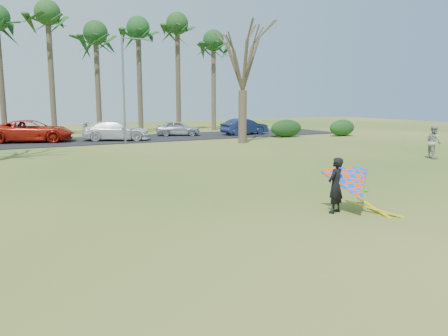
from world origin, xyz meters
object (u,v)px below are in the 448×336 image
car_4 (178,128)px  car_5 (245,127)px  car_2 (32,131)px  kite_flyer (351,185)px  car_3 (116,131)px  streetlight (125,84)px  bare_tree_right (243,55)px  pedestrian_a (433,142)px

car_4 → car_5: size_ratio=0.87×
car_2 → kite_flyer: bearing=-149.1°
car_3 → car_5: (11.91, 0.03, -0.04)m
streetlight → car_2: 8.20m
streetlight → kite_flyer: 23.57m
streetlight → car_3: bearing=98.5°
bare_tree_right → car_5: bearing=58.3°
bare_tree_right → streetlight: bearing=153.0°
streetlight → car_2: (-6.39, 3.71, -3.56)m
bare_tree_right → car_4: bare_tree_right is taller
bare_tree_right → pedestrian_a: (5.37, -12.49, -5.62)m
streetlight → kite_flyer: size_ratio=3.35×
car_2 → pedestrian_a: 28.15m
car_2 → pedestrian_a: bearing=-119.1°
bare_tree_right → streetlight: 9.05m
car_4 → car_5: car_5 is taller
pedestrian_a → car_2: bearing=62.8°
pedestrian_a → kite_flyer: bearing=136.6°
streetlight → pedestrian_a: size_ratio=4.25×
pedestrian_a → car_3: bearing=54.7°
car_3 → car_5: size_ratio=1.19×
bare_tree_right → streetlight: size_ratio=1.15×
bare_tree_right → kite_flyer: (-7.42, -19.29, -5.72)m
car_3 → streetlight: bearing=-150.9°
car_2 → car_3: bearing=-88.5°
car_3 → pedestrian_a: 22.96m
streetlight → car_3: (-0.31, 2.07, -3.64)m
car_3 → car_2: bearing=95.4°
car_4 → car_3: bearing=130.3°
car_3 → car_5: 11.91m
car_4 → car_2: bearing=114.4°
car_3 → pedestrian_a: bearing=-123.3°
bare_tree_right → car_5: bare_tree_right is taller
car_2 → car_4: (12.09, 0.14, -0.18)m
bare_tree_right → car_5: (3.77, 6.09, -5.78)m
bare_tree_right → car_2: (-14.23, 7.71, -5.66)m
streetlight → car_4: (5.70, 3.86, -3.74)m
streetlight → car_5: size_ratio=1.81×
car_2 → car_3: 6.30m
car_3 → bare_tree_right: bearing=-106.0°
pedestrian_a → kite_flyer: pedestrian_a is taller
car_5 → kite_flyer: 27.73m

